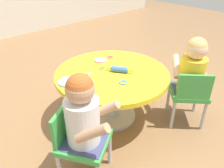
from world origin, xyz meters
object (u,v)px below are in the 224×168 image
object	(u,v)px
craft_table	(112,82)
rolling_pin	(119,69)
seated_child_left	(83,113)
craft_scissors	(83,76)
child_chair_right	(189,93)
seated_child_right	(193,67)
child_chair_left	(79,140)

from	to	relation	value
craft_table	rolling_pin	size ratio (longest dim) A/B	4.75
craft_table	seated_child_left	size ratio (longest dim) A/B	1.90
rolling_pin	craft_scissors	xyz separation A→B (m)	(-0.28, 0.14, -0.02)
child_chair_right	rolling_pin	distance (m)	0.63
seated_child_left	seated_child_right	bearing A→B (deg)	-7.00
craft_table	craft_scissors	bearing A→B (deg)	156.04
child_chair_right	child_chair_left	bearing A→B (deg)	169.56
seated_child_left	rolling_pin	distance (m)	0.69
rolling_pin	craft_scissors	world-z (taller)	rolling_pin
seated_child_left	craft_table	bearing A→B (deg)	32.03
craft_table	rolling_pin	bearing A→B (deg)	-41.14
rolling_pin	child_chair_left	bearing A→B (deg)	-156.24
child_chair_left	seated_child_right	xyz separation A→B (m)	(1.04, -0.16, 0.23)
craft_table	child_chair_right	distance (m)	0.67
craft_table	child_chair_right	bearing A→B (deg)	-49.47
seated_child_right	craft_scissors	xyz separation A→B (m)	(-0.69, 0.58, -0.06)
seated_child_left	craft_scissors	size ratio (longest dim) A/B	3.76
child_chair_right	craft_scissors	xyz separation A→B (m)	(-0.66, 0.61, 0.17)
craft_table	child_chair_right	size ratio (longest dim) A/B	1.81
craft_table	child_chair_left	world-z (taller)	child_chair_left
child_chair_left	craft_scissors	bearing A→B (deg)	50.04
craft_table	rolling_pin	world-z (taller)	rolling_pin
child_chair_right	rolling_pin	world-z (taller)	child_chair_right
child_chair_right	rolling_pin	xyz separation A→B (m)	(-0.39, 0.46, 0.19)
seated_child_left	child_chair_right	size ratio (longest dim) A/B	0.95
seated_child_right	child_chair_left	bearing A→B (deg)	171.31
child_chair_right	seated_child_right	size ratio (longest dim) A/B	1.05
seated_child_left	child_chair_right	world-z (taller)	seated_child_left
craft_table	child_chair_right	world-z (taller)	child_chair_right
child_chair_right	seated_child_right	world-z (taller)	seated_child_right
rolling_pin	craft_scissors	bearing A→B (deg)	152.69
child_chair_left	rolling_pin	bearing A→B (deg)	23.76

